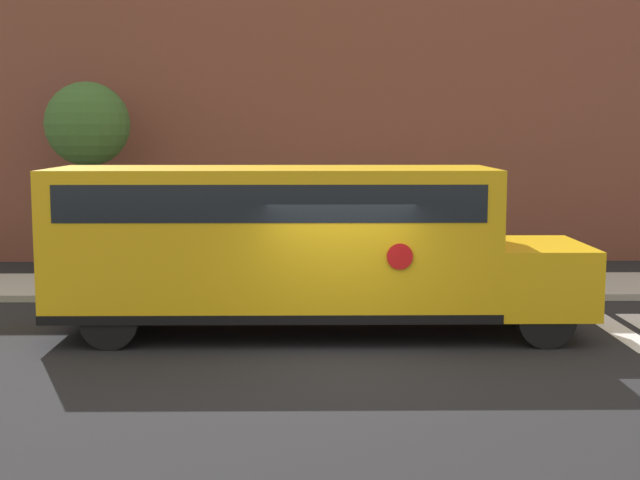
% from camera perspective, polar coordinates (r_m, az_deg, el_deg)
% --- Properties ---
extents(ground_plane, '(60.00, 60.00, 0.00)m').
position_cam_1_polar(ground_plane, '(14.65, 1.45, -7.72)').
color(ground_plane, black).
extents(sidewalk_strip, '(44.00, 3.00, 0.15)m').
position_cam_1_polar(sidewalk_strip, '(20.99, 0.77, -2.98)').
color(sidewalk_strip, '#B2ADA3').
rests_on(sidewalk_strip, ground).
extents(building_backdrop, '(32.00, 4.00, 8.51)m').
position_cam_1_polar(building_backdrop, '(27.16, 0.42, 8.17)').
color(building_backdrop, brown).
rests_on(building_backdrop, ground).
extents(school_bus, '(9.65, 2.57, 3.06)m').
position_cam_1_polar(school_bus, '(16.19, -1.73, 0.02)').
color(school_bus, yellow).
rests_on(school_bus, ground).
extents(tree_near_sidewalk, '(2.19, 2.19, 4.97)m').
position_cam_1_polar(tree_near_sidewalk, '(24.04, -14.66, 6.95)').
color(tree_near_sidewalk, '#423323').
rests_on(tree_near_sidewalk, ground).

